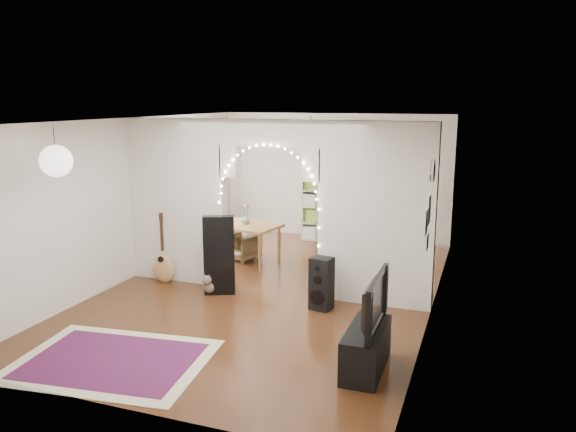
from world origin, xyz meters
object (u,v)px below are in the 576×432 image
(bookcase, at_px, (335,208))
(dining_chair_right, at_px, (333,276))
(floor_speaker, at_px, (321,284))
(media_console, at_px, (366,349))
(acoustic_guitar, at_px, (163,257))
(dining_table, at_px, (246,228))
(dining_chair_left, at_px, (243,247))

(bookcase, height_order, dining_chair_right, bookcase)
(floor_speaker, height_order, media_console, floor_speaker)
(acoustic_guitar, distance_m, dining_chair_right, 2.82)
(acoustic_guitar, height_order, dining_chair_right, acoustic_guitar)
(bookcase, xyz_separation_m, dining_table, (-1.09, -2.22, -0.05))
(dining_chair_right, bearing_deg, acoustic_guitar, -159.64)
(floor_speaker, bearing_deg, media_console, -47.92)
(media_console, bearing_deg, bookcase, 108.06)
(dining_chair_left, bearing_deg, bookcase, 79.40)
(media_console, height_order, dining_chair_right, media_console)
(acoustic_guitar, height_order, dining_table, acoustic_guitar)
(bookcase, relative_size, dining_chair_right, 2.86)
(floor_speaker, relative_size, bookcase, 0.53)
(acoustic_guitar, bearing_deg, media_console, -34.42)
(media_console, xyz_separation_m, dining_chair_right, (-1.06, 2.49, -0.02))
(floor_speaker, distance_m, bookcase, 4.03)
(floor_speaker, bearing_deg, dining_table, 149.26)
(dining_table, bearing_deg, dining_chair_left, 137.77)
(acoustic_guitar, bearing_deg, dining_chair_right, 4.23)
(media_console, distance_m, dining_chair_right, 2.70)
(dining_chair_left, bearing_deg, floor_speaker, -20.05)
(acoustic_guitar, xyz_separation_m, dining_chair_right, (2.75, 0.60, -0.21))
(floor_speaker, height_order, dining_chair_left, floor_speaker)
(dining_table, bearing_deg, acoustic_guitar, -108.71)
(bookcase, distance_m, dining_table, 2.47)
(acoustic_guitar, xyz_separation_m, media_console, (3.81, -1.89, -0.19))
(bookcase, bearing_deg, acoustic_guitar, -119.79)
(dining_table, bearing_deg, bookcase, 75.70)
(media_console, bearing_deg, dining_chair_right, 112.56)
(floor_speaker, xyz_separation_m, media_console, (1.01, -1.63, -0.14))
(acoustic_guitar, relative_size, bookcase, 0.69)
(acoustic_guitar, bearing_deg, bookcase, 54.00)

